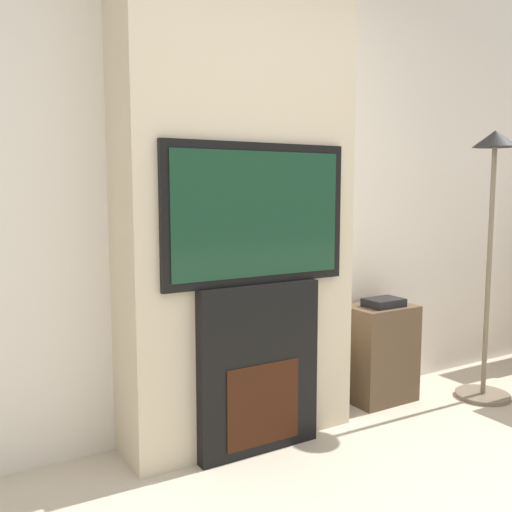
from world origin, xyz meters
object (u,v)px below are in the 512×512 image
object	(u,v)px
fireplace	(256,368)
floor_lamp	(491,223)
television	(256,214)
media_stand	(379,352)

from	to	relation	value
fireplace	floor_lamp	distance (m)	1.76
television	media_stand	size ratio (longest dim) A/B	1.54
television	media_stand	world-z (taller)	television
television	media_stand	bearing A→B (deg)	10.61
floor_lamp	fireplace	bearing A→B (deg)	175.30
fireplace	television	bearing A→B (deg)	-90.00
media_stand	television	bearing A→B (deg)	-169.39
fireplace	media_stand	xyz separation A→B (m)	(1.01, 0.19, -0.12)
fireplace	floor_lamp	size ratio (longest dim) A/B	0.51
fireplace	media_stand	size ratio (longest dim) A/B	1.31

